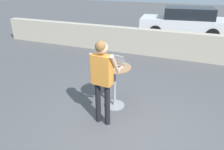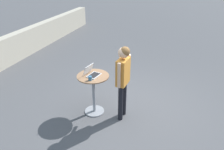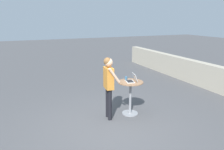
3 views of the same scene
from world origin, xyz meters
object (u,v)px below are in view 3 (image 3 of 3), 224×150
coffee_mug (126,78)px  cafe_table (130,93)px  laptop (132,80)px  standing_person (109,80)px

coffee_mug → cafe_table: bearing=8.2°
laptop → standing_person: standing_person is taller
laptop → coffee_mug: (-0.24, -0.06, -0.01)m
standing_person → cafe_table: bearing=91.9°
cafe_table → laptop: (0.01, 0.03, 0.39)m
laptop → coffee_mug: laptop is taller
coffee_mug → standing_person: size_ratio=0.06×
cafe_table → standing_person: 0.83m
cafe_table → laptop: bearing=67.3°
laptop → standing_person: size_ratio=0.21×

